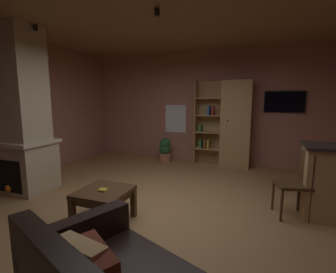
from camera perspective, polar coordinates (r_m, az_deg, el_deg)
name	(u,v)px	position (r m, az deg, el deg)	size (l,w,h in m)	color
floor	(159,211)	(3.83, -2.20, -16.78)	(6.23, 6.16, 0.02)	#A37A4C
wall_back	(205,107)	(6.44, 8.59, 6.69)	(6.35, 0.06, 2.84)	#AD7060
wall_left	(0,111)	(5.51, -34.21, 4.96)	(0.06, 6.16, 2.84)	#AD7060
ceiling	(157,5)	(3.66, -2.50, 28.03)	(6.23, 6.16, 0.02)	#8E6B47
window_pane_back	(176,119)	(6.63, 1.74, 4.13)	(0.57, 0.01, 0.73)	white
stone_fireplace	(21,119)	(5.02, -30.72, 3.47)	(0.97, 0.81, 2.84)	#BCAD8E
bookshelf_cabinet	(232,125)	(6.08, 14.49, 2.60)	(1.31, 0.41, 2.06)	tan
coffee_table	(104,196)	(3.46, -14.54, -13.20)	(0.64, 0.65, 0.45)	#4C331E
table_book_0	(103,190)	(3.39, -14.77, -11.83)	(0.11, 0.09, 0.03)	gold
dining_chair	(298,180)	(3.89, 27.82, -8.85)	(0.51, 0.51, 0.92)	#4C331E
potted_floor_plant	(165,150)	(6.45, -0.68, -3.06)	(0.32, 0.32, 0.63)	#B77051
wall_mounted_tv	(284,102)	(6.25, 25.25, 7.25)	(0.86, 0.06, 0.48)	black
track_light_spot_0	(35,28)	(4.84, -28.25, 21.25)	(0.07, 0.07, 0.09)	black
track_light_spot_1	(157,12)	(3.66, -2.54, 26.73)	(0.07, 0.07, 0.09)	black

